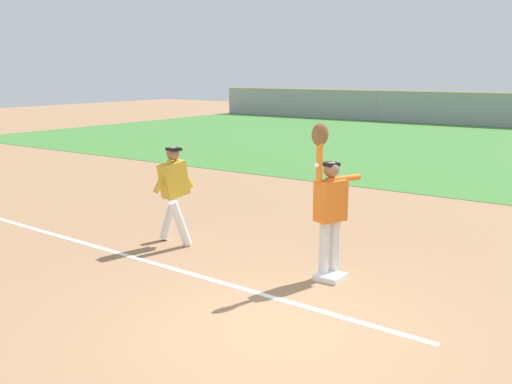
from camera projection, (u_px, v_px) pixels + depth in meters
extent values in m
plane|color=#936D4C|center=(275.00, 331.00, 6.91)|extent=(84.11, 84.11, 0.00)
cube|color=white|center=(100.00, 248.00, 10.16)|extent=(11.99, 0.66, 0.01)
cube|color=white|center=(330.00, 277.00, 8.61)|extent=(0.38, 0.38, 0.08)
cylinder|color=silver|center=(335.00, 247.00, 8.73)|extent=(0.20, 0.20, 0.85)
cylinder|color=silver|center=(324.00, 250.00, 8.62)|extent=(0.20, 0.20, 0.85)
cube|color=orange|center=(331.00, 201.00, 8.53)|extent=(0.41, 0.51, 0.60)
sphere|color=#8C6647|center=(331.00, 170.00, 8.44)|extent=(0.30, 0.30, 0.23)
cube|color=black|center=(330.00, 164.00, 8.45)|extent=(0.28, 0.27, 0.05)
cylinder|color=orange|center=(320.00, 160.00, 8.29)|extent=(0.12, 0.12, 0.62)
cylinder|color=orange|center=(343.00, 179.00, 8.58)|extent=(0.32, 0.61, 0.09)
ellipsoid|color=brown|center=(320.00, 134.00, 8.22)|extent=(0.24, 0.31, 0.32)
cylinder|color=white|center=(180.00, 224.00, 10.09)|extent=(0.24, 0.45, 0.85)
cylinder|color=white|center=(170.00, 216.00, 10.60)|extent=(0.24, 0.45, 0.85)
cube|color=gold|center=(174.00, 179.00, 10.20)|extent=(0.37, 0.57, 0.66)
sphere|color=#8C6647|center=(173.00, 153.00, 10.11)|extent=(0.27, 0.27, 0.23)
cube|color=black|center=(174.00, 149.00, 10.07)|extent=(0.26, 0.24, 0.05)
cylinder|color=gold|center=(184.00, 173.00, 10.33)|extent=(0.17, 0.41, 0.58)
cylinder|color=gold|center=(163.00, 176.00, 10.04)|extent=(0.17, 0.41, 0.58)
sphere|color=white|center=(317.00, 165.00, 8.25)|extent=(0.07, 0.07, 0.07)
cylinder|color=gray|center=(230.00, 101.00, 42.41)|extent=(0.08, 0.08, 1.77)
cylinder|color=gray|center=(377.00, 106.00, 35.98)|extent=(0.08, 0.08, 1.77)
cube|color=white|center=(461.00, 111.00, 36.21)|extent=(4.42, 1.95, 0.55)
cube|color=#2D333D|center=(461.00, 103.00, 36.11)|extent=(2.22, 1.77, 0.40)
cylinder|color=black|center=(489.00, 116.00, 36.22)|extent=(0.60, 0.23, 0.60)
cylinder|color=black|center=(481.00, 118.00, 34.69)|extent=(0.60, 0.23, 0.60)
cylinder|color=black|center=(442.00, 114.00, 37.84)|extent=(0.60, 0.23, 0.60)
cylinder|color=black|center=(432.00, 116.00, 36.31)|extent=(0.60, 0.23, 0.60)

